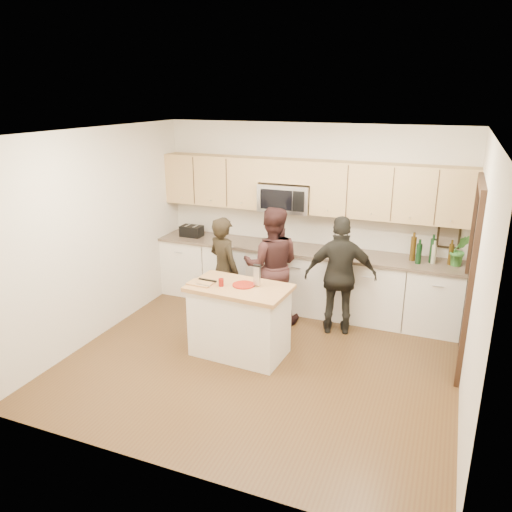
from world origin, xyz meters
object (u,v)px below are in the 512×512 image
at_px(woman_left, 224,270).
at_px(woman_center, 272,265).
at_px(woman_right, 340,276).
at_px(island, 240,320).
at_px(toaster, 192,231).

height_order(woman_left, woman_center, woman_center).
xyz_separation_m(woman_left, woman_right, (1.60, 0.21, 0.05)).
relative_size(woman_left, woman_center, 0.91).
bearing_deg(island, woman_right, 50.09).
distance_m(woman_left, woman_center, 0.67).
bearing_deg(woman_left, toaster, -12.48).
distance_m(island, toaster, 2.27).
xyz_separation_m(woman_left, woman_center, (0.63, 0.21, 0.07)).
distance_m(toaster, woman_center, 1.65).
height_order(island, woman_right, woman_right).
relative_size(island, woman_left, 0.83).
xyz_separation_m(island, woman_center, (0.03, 1.05, 0.37)).
xyz_separation_m(woman_center, woman_right, (0.96, 0.00, -0.02)).
relative_size(toaster, woman_center, 0.20).
bearing_deg(island, toaster, 137.21).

